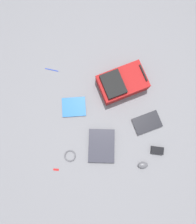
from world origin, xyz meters
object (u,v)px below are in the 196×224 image
object	(u,v)px
computer_mouse	(143,165)
book_comic	(147,123)
book_manual	(74,107)
pen_black	(52,70)
laptop	(102,146)
power_brick	(157,150)
backpack	(121,83)
cable_coil	(70,156)
usb_stick	(56,170)

from	to	relation	value
computer_mouse	book_comic	bearing A→B (deg)	166.99
book_manual	pen_black	world-z (taller)	book_manual
laptop	book_manual	distance (m)	0.47
power_brick	laptop	bearing A→B (deg)	-97.38
backpack	cable_coil	distance (m)	0.87
backpack	computer_mouse	xyz separation A→B (m)	(0.80, 0.16, -0.05)
cable_coil	laptop	bearing A→B (deg)	105.14
book_comic	usb_stick	bearing A→B (deg)	-65.83
usb_stick	laptop	bearing A→B (deg)	114.68
book_manual	book_comic	bearing A→B (deg)	74.87
backpack	pen_black	world-z (taller)	backpack
backpack	book_comic	bearing A→B (deg)	30.26
laptop	computer_mouse	size ratio (longest dim) A/B	3.58
power_brick	computer_mouse	bearing A→B (deg)	-48.31
backpack	book_manual	distance (m)	0.53
book_comic	usb_stick	size ratio (longest dim) A/B	5.96
backpack	usb_stick	distance (m)	1.05
computer_mouse	cable_coil	distance (m)	0.70
book_manual	usb_stick	xyz separation A→B (m)	(0.60, -0.19, -0.00)
book_manual	cable_coil	distance (m)	0.48
laptop	book_comic	size ratio (longest dim) A/B	1.10
pen_black	computer_mouse	bearing A→B (deg)	40.65
book_manual	computer_mouse	xyz separation A→B (m)	(0.59, 0.64, 0.01)
book_manual	usb_stick	world-z (taller)	book_manual
backpack	book_comic	distance (m)	0.46
laptop	book_comic	distance (m)	0.50
laptop	book_manual	size ratio (longest dim) A/B	1.41
laptop	book_manual	xyz separation A→B (m)	(-0.39, -0.26, -0.01)
laptop	usb_stick	world-z (taller)	laptop
book_manual	computer_mouse	size ratio (longest dim) A/B	2.54
laptop	power_brick	bearing A→B (deg)	82.62
book_comic	power_brick	xyz separation A→B (m)	(0.27, 0.07, 0.01)
book_manual	laptop	bearing A→B (deg)	33.09
backpack	laptop	xyz separation A→B (m)	(0.60, -0.23, -0.06)
book_manual	usb_stick	size ratio (longest dim) A/B	4.64
book_comic	computer_mouse	distance (m)	0.41
laptop	computer_mouse	world-z (taller)	computer_mouse
computer_mouse	usb_stick	size ratio (longest dim) A/B	1.83
cable_coil	power_brick	world-z (taller)	power_brick
backpack	book_manual	world-z (taller)	backpack
book_manual	pen_black	xyz separation A→B (m)	(-0.40, -0.22, -0.00)
cable_coil	power_brick	xyz separation A→B (m)	(-0.01, 0.84, 0.01)
computer_mouse	power_brick	xyz separation A→B (m)	(-0.13, 0.15, -0.00)
backpack	computer_mouse	world-z (taller)	backpack
power_brick	usb_stick	distance (m)	0.98
computer_mouse	cable_coil	xyz separation A→B (m)	(-0.12, -0.69, -0.01)
backpack	book_comic	size ratio (longest dim) A/B	1.70
book_comic	power_brick	world-z (taller)	power_brick
backpack	book_comic	xyz separation A→B (m)	(0.40, 0.23, -0.06)
backpack	pen_black	xyz separation A→B (m)	(-0.20, -0.70, -0.07)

